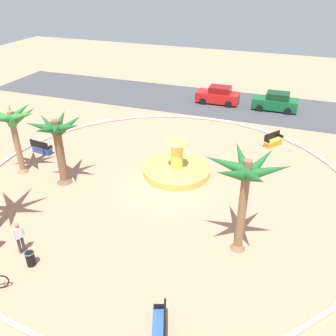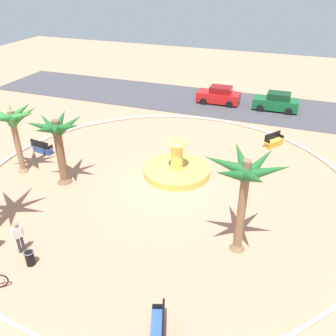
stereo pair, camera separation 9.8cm
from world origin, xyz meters
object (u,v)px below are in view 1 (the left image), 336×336
(fountain, at_px, (177,169))
(palm_tree_by_curb, at_px, (12,122))
(person_cyclist_helmet, at_px, (19,236))
(parked_car_leftmost, at_px, (218,95))
(bench_west, at_px, (42,149))
(bench_east, at_px, (160,329))
(palm_tree_mid_plaza, at_px, (246,179))
(parked_car_second, at_px, (275,102))
(palm_tree_far_side, at_px, (57,136))
(bench_north, at_px, (273,142))
(trash_bin, at_px, (30,258))

(fountain, height_order, palm_tree_by_curb, palm_tree_by_curb)
(person_cyclist_helmet, bearing_deg, parked_car_leftmost, 80.86)
(palm_tree_by_curb, bearing_deg, person_cyclist_helmet, -51.12)
(bench_west, bearing_deg, parked_car_leftmost, 57.55)
(fountain, distance_m, bench_east, 11.69)
(palm_tree_mid_plaza, xyz_separation_m, person_cyclist_helmet, (-9.41, -3.72, -2.90))
(palm_tree_by_curb, xyz_separation_m, bench_west, (-0.49, 2.64, -3.11))
(bench_west, relative_size, person_cyclist_helmet, 0.99)
(bench_east, bearing_deg, parked_car_second, 86.69)
(palm_tree_by_curb, distance_m, person_cyclist_helmet, 8.37)
(person_cyclist_helmet, height_order, parked_car_second, person_cyclist_helmet)
(palm_tree_by_curb, relative_size, palm_tree_far_side, 1.02)
(palm_tree_by_curb, relative_size, bench_west, 2.68)
(palm_tree_by_curb, height_order, parked_car_leftmost, palm_tree_by_curb)
(bench_north, bearing_deg, palm_tree_mid_plaza, -91.73)
(bench_east, relative_size, bench_north, 1.05)
(palm_tree_far_side, relative_size, bench_north, 2.72)
(person_cyclist_helmet, bearing_deg, fountain, 64.69)
(palm_tree_mid_plaza, xyz_separation_m, parked_car_second, (-0.31, 19.70, -3.05))
(palm_tree_mid_plaza, bearing_deg, fountain, 131.44)
(person_cyclist_helmet, bearing_deg, palm_tree_mid_plaza, 21.55)
(bench_north, relative_size, person_cyclist_helmet, 0.96)
(palm_tree_far_side, bearing_deg, bench_north, 40.17)
(fountain, bearing_deg, bench_east, -74.09)
(fountain, relative_size, palm_tree_far_side, 0.98)
(palm_tree_by_curb, distance_m, palm_tree_far_side, 3.30)
(palm_tree_mid_plaza, height_order, trash_bin, palm_tree_mid_plaza)
(parked_car_second, bearing_deg, trash_bin, -108.82)
(bench_west, bearing_deg, palm_tree_far_side, -37.22)
(person_cyclist_helmet, bearing_deg, trash_bin, -30.26)
(bench_east, height_order, parked_car_leftmost, parked_car_leftmost)
(person_cyclist_helmet, distance_m, parked_car_second, 25.12)
(fountain, distance_m, parked_car_second, 14.82)
(palm_tree_by_curb, bearing_deg, trash_bin, -48.68)
(palm_tree_mid_plaza, height_order, parked_car_leftmost, palm_tree_mid_plaza)
(palm_tree_mid_plaza, relative_size, parked_car_second, 1.25)
(palm_tree_mid_plaza, distance_m, trash_bin, 10.10)
(palm_tree_mid_plaza, xyz_separation_m, bench_east, (-1.78, -5.60, -3.49))
(person_cyclist_helmet, bearing_deg, bench_north, 58.09)
(fountain, distance_m, bench_north, 8.28)
(palm_tree_by_curb, height_order, bench_north, palm_tree_by_curb)
(palm_tree_mid_plaza, bearing_deg, bench_west, 161.00)
(bench_east, relative_size, parked_car_leftmost, 0.42)
(palm_tree_by_curb, bearing_deg, bench_west, 100.58)
(palm_tree_far_side, distance_m, bench_east, 12.54)
(parked_car_leftmost, bearing_deg, fountain, -87.33)
(bench_east, height_order, bench_north, same)
(palm_tree_far_side, xyz_separation_m, person_cyclist_helmet, (1.73, -5.98, -2.20))
(person_cyclist_helmet, distance_m, parked_car_leftmost, 23.73)
(fountain, relative_size, trash_bin, 5.82)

